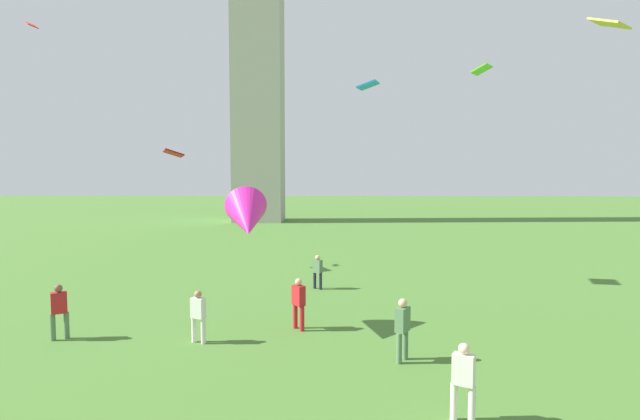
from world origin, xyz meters
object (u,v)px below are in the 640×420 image
monument_obelisk (258,0)px  kite_flying_4 (482,69)px  person_4 (318,270)px  kite_flying_1 (609,23)px  person_0 (198,313)px  kite_flying_3 (173,153)px  person_2 (402,326)px  person_1 (299,301)px  person_3 (59,308)px  person_5 (463,378)px  kite_flying_2 (368,85)px  kite_flying_5 (247,219)px  kite_flying_0 (32,25)px

monument_obelisk → kite_flying_4: (17.00, -27.45, -13.33)m
person_4 → kite_flying_1: 14.88m
person_0 → kite_flying_3: bearing=-45.8°
person_2 → person_4: bearing=50.3°
kite_flying_1 → person_4: bearing=17.4°
person_1 → person_3: size_ratio=0.99×
person_4 → kite_flying_1: (8.59, -8.38, 8.80)m
person_1 → person_5: person_1 is taller
person_2 → kite_flying_1: size_ratio=1.54×
monument_obelisk → person_1: (7.13, -40.30, -23.78)m
kite_flying_2 → person_1: bearing=-7.2°
kite_flying_2 → kite_flying_5: kite_flying_2 is taller
person_1 → kite_flying_0: 23.01m
person_1 → person_2: (3.18, -2.90, 0.02)m
kite_flying_3 → kite_flying_4: (17.48, 2.22, 4.92)m
kite_flying_2 → person_0: bearing=-20.1°
kite_flying_1 → kite_flying_2: kite_flying_1 is taller
person_3 → person_4: bearing=-168.9°
person_4 → kite_flying_4: 15.62m
kite_flying_1 → kite_flying_4: size_ratio=0.68×
kite_flying_4 → kite_flying_5: bearing=-10.0°
person_3 → person_5: bearing=125.0°
person_3 → kite_flying_4: bearing=-172.3°
monument_obelisk → person_3: monument_obelisk is taller
person_1 → kite_flying_3: size_ratio=1.01×
person_2 → kite_flying_4: 20.03m
person_1 → kite_flying_2: (2.87, 7.28, 8.61)m
kite_flying_0 → person_4: bearing=29.5°
person_4 → kite_flying_0: kite_flying_0 is taller
person_1 → person_5: size_ratio=1.02×
kite_flying_2 → kite_flying_3: bearing=-93.3°
person_1 → kite_flying_5: kite_flying_5 is taller
person_1 → person_4: bearing=-44.3°
kite_flying_0 → kite_flying_2: size_ratio=0.61×
person_5 → kite_flying_0: size_ratio=1.84×
person_1 → kite_flying_5: 3.35m
person_5 → kite_flying_0: bearing=-13.9°
kite_flying_0 → kite_flying_4: bearing=50.5°
person_3 → person_4: person_3 is taller
kite_flying_3 → monument_obelisk: bearing=155.3°
person_3 → kite_flying_2: 16.09m
person_0 → person_1: 3.44m
person_1 → kite_flying_2: size_ratio=1.15×
kite_flying_0 → kite_flying_3: (8.00, -0.58, -7.14)m
person_1 → kite_flying_3: bearing=-4.2°
person_4 → monument_obelisk: bearing=-39.7°
kite_flying_0 → person_2: bearing=10.0°
person_1 → kite_flying_3: (-7.61, 10.63, 5.53)m
person_0 → person_1: person_1 is taller
person_4 → kite_flying_0: bearing=20.4°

